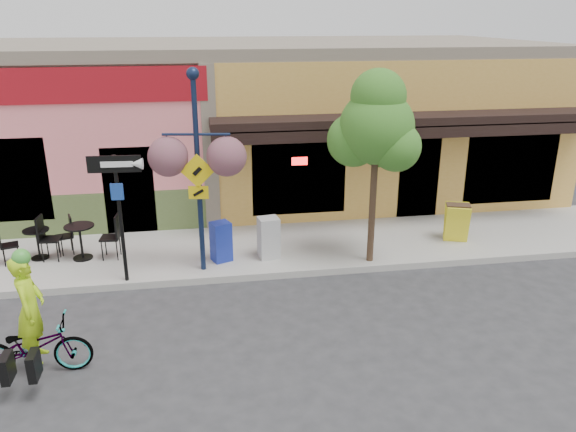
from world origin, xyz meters
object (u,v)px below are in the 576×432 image
Objects in this scene: one_way_sign at (121,220)px; street_tree at (374,168)px; building at (238,117)px; cyclist_rider at (33,324)px; bicycle at (33,347)px; newspaper_box_grey at (269,238)px; newspaper_box_blue at (221,242)px; lamp_post at (198,174)px.

street_tree reaches higher than one_way_sign.
building reaches higher than cyclist_rider.
bicycle is 5.37m from newspaper_box_grey.
one_way_sign is at bearing -175.99° from newspaper_box_grey.
building reaches higher than one_way_sign.
cyclist_rider is 0.41× the size of street_tree.
newspaper_box_blue is at bearing -98.38° from building.
building is at bearing -22.48° from bicycle.
bicycle is at bearing -112.28° from building.
lamp_post is at bearing 14.01° from one_way_sign.
one_way_sign is (1.03, 2.79, 0.60)m from cyclist_rider.
lamp_post is 4.74× the size of newspaper_box_blue.
building reaches higher than bicycle.
lamp_post is (-1.32, -6.56, -0.01)m from building.
cyclist_rider is 0.66× the size of one_way_sign.
newspaper_box_blue is at bearing 170.68° from street_tree.
one_way_sign is 2.96× the size of newspaper_box_blue.
street_tree is at bearing -65.02° from bicycle.
one_way_sign is 5.24m from street_tree.
building is 19.62× the size of newspaper_box_grey.
building is at bearing 82.54° from newspaper_box_grey.
bicycle is at bearing 89.80° from cyclist_rider.
building is at bearing 87.09° from lamp_post.
building is at bearing 109.03° from street_tree.
bicycle is 0.42× the size of lamp_post.
newspaper_box_blue is (3.04, 3.47, 0.14)m from bicycle.
one_way_sign is at bearing -161.03° from lamp_post.
cyclist_rider is at bearing -148.06° from newspaper_box_grey.
lamp_post is 1.75m from newspaper_box_blue.
lamp_post is 1.60× the size of one_way_sign.
bicycle is at bearing -152.87° from newspaper_box_blue.
lamp_post is 1.00× the size of street_tree.
cyclist_rider is 4.25m from lamp_post.
building reaches higher than newspaper_box_blue.
building is 20.60× the size of newspaper_box_blue.
building is 10.58× the size of cyclist_rider.
street_tree is at bearing -64.84° from cyclist_rider.
one_way_sign is at bearing 177.50° from newspaper_box_blue.
street_tree is (2.31, -6.70, -0.01)m from building.
newspaper_box_grey is at bearing 166.31° from street_tree.
one_way_sign reaches higher than newspaper_box_blue.
building is 4.36× the size of street_tree.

